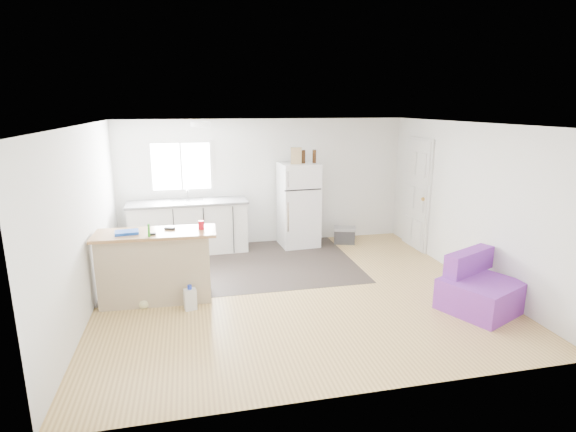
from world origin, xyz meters
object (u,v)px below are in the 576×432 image
object	(u,v)px
purple_seat	(479,290)
bottle_left	(303,157)
cleaner_jug	(190,299)
cooler	(344,235)
red_cup	(201,225)
mop	(146,291)
kitchen_cabinets	(189,226)
cardboard_box	(296,156)
bottle_right	(314,156)
refrigerator	(299,205)
blue_tray	(127,232)
peninsula	(156,266)

from	to	relation	value
purple_seat	bottle_left	world-z (taller)	bottle_left
cleaner_jug	bottle_left	size ratio (longest dim) A/B	1.38
cooler	red_cup	world-z (taller)	red_cup
cooler	cleaner_jug	bearing A→B (deg)	-123.62
purple_seat	cooler	bearing A→B (deg)	78.72
cooler	mop	bearing A→B (deg)	-130.78
kitchen_cabinets	red_cup	bearing A→B (deg)	-86.71
cooler	cleaner_jug	xyz separation A→B (m)	(-2.99, -2.37, -0.01)
cardboard_box	bottle_right	size ratio (longest dim) A/B	1.20
purple_seat	bottle_right	bearing A→B (deg)	88.48
purple_seat	red_cup	xyz separation A→B (m)	(-3.55, 1.21, 0.78)
bottle_left	kitchen_cabinets	bearing A→B (deg)	178.45
red_cup	cardboard_box	distance (m)	2.76
red_cup	bottle_right	xyz separation A→B (m)	(2.17, 2.02, 0.67)
bottle_left	cooler	bearing A→B (deg)	-3.46
red_cup	mop	bearing A→B (deg)	-165.45
purple_seat	cardboard_box	bearing A→B (deg)	94.03
cleaner_jug	cardboard_box	size ratio (longest dim) A/B	1.15
purple_seat	refrigerator	bearing A→B (deg)	92.38
purple_seat	cleaner_jug	xyz separation A→B (m)	(-3.74, 0.80, -0.12)
refrigerator	blue_tray	bearing A→B (deg)	-147.96
kitchen_cabinets	blue_tray	xyz separation A→B (m)	(-0.80, -2.09, 0.52)
cardboard_box	kitchen_cabinets	bearing A→B (deg)	176.99
blue_tray	bottle_right	bearing A→B (deg)	32.84
cardboard_box	bottle_left	bearing A→B (deg)	17.23
purple_seat	mop	world-z (taller)	mop
refrigerator	cooler	size ratio (longest dim) A/B	3.27
kitchen_cabinets	bottle_left	world-z (taller)	bottle_left
cardboard_box	refrigerator	bearing A→B (deg)	50.99
peninsula	purple_seat	distance (m)	4.36
peninsula	mop	size ratio (longest dim) A/B	1.38
peninsula	cooler	size ratio (longest dim) A/B	3.34
kitchen_cabinets	bottle_left	distance (m)	2.47
refrigerator	blue_tray	world-z (taller)	refrigerator
red_cup	peninsula	bearing A→B (deg)	179.75
kitchen_cabinets	peninsula	bearing A→B (deg)	-104.10
cleaner_jug	red_cup	world-z (taller)	red_cup
kitchen_cabinets	purple_seat	world-z (taller)	kitchen_cabinets
peninsula	red_cup	bearing A→B (deg)	1.67
red_cup	bottle_left	world-z (taller)	bottle_left
cooler	blue_tray	world-z (taller)	blue_tray
refrigerator	bottle_right	world-z (taller)	bottle_right
cardboard_box	cooler	bearing A→B (deg)	-0.22
kitchen_cabinets	red_cup	size ratio (longest dim) A/B	17.97
refrigerator	purple_seat	world-z (taller)	refrigerator
peninsula	bottle_right	world-z (taller)	bottle_right
refrigerator	cleaner_jug	bearing A→B (deg)	-134.02
mop	red_cup	xyz separation A→B (m)	(0.77, 0.20, 0.81)
bottle_right	mop	bearing A→B (deg)	-142.98
kitchen_cabinets	cleaner_jug	bearing A→B (deg)	-92.04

